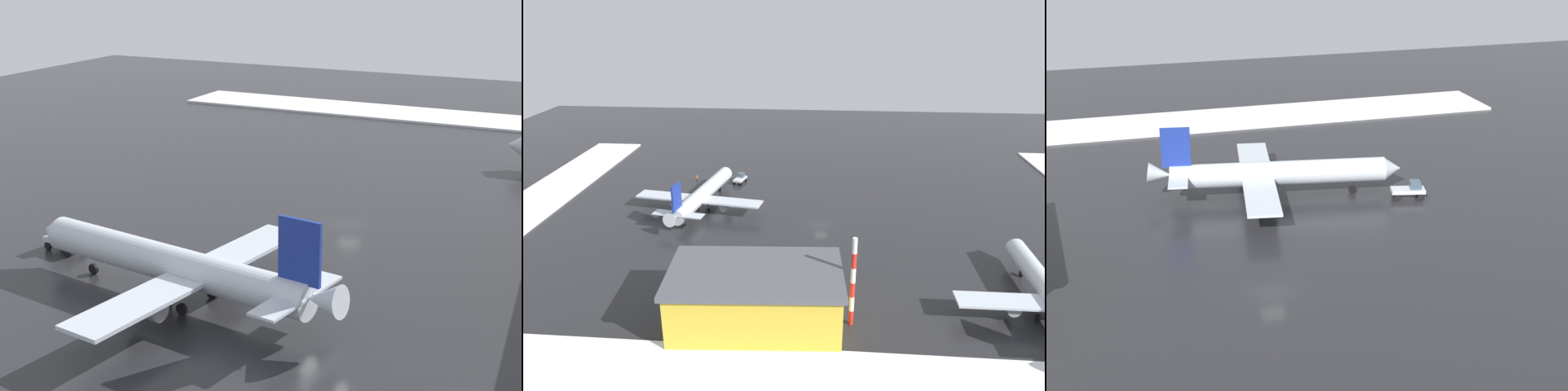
% 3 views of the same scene
% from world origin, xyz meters
% --- Properties ---
extents(ground_plane, '(240.00, 240.00, 0.00)m').
position_xyz_m(ground_plane, '(0.00, 0.00, 0.00)').
color(ground_plane, '#232326').
extents(snow_bank_right, '(14.00, 116.00, 0.40)m').
position_xyz_m(snow_bank_right, '(67.00, 0.00, 0.20)').
color(snow_bank_right, white).
rests_on(snow_bank_right, ground_plane).
extents(airplane_parked_starboard, '(29.14, 34.92, 10.39)m').
position_xyz_m(airplane_parked_starboard, '(-27.06, 6.70, 3.43)').
color(airplane_parked_starboard, silver).
rests_on(airplane_parked_starboard, ground_plane).
extents(pushback_tug, '(3.18, 4.98, 2.50)m').
position_xyz_m(pushback_tug, '(-21.36, 24.65, 1.28)').
color(pushback_tug, silver).
rests_on(pushback_tug, ground_plane).
extents(ground_crew_by_nose_gear, '(0.36, 0.36, 1.71)m').
position_xyz_m(ground_crew_by_nose_gear, '(-28.21, 6.98, 0.97)').
color(ground_crew_by_nose_gear, black).
rests_on(ground_crew_by_nose_gear, ground_plane).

